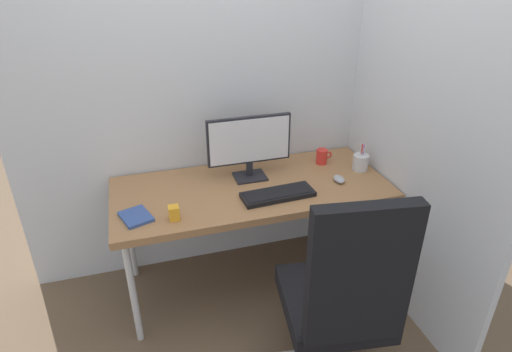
% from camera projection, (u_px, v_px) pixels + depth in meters
% --- Properties ---
extents(ground_plane, '(8.00, 8.00, 0.00)m').
position_uv_depth(ground_plane, '(252.00, 280.00, 2.86)').
color(ground_plane, brown).
extents(wall_back, '(2.69, 0.04, 2.80)m').
position_uv_depth(wall_back, '(233.00, 54.00, 2.53)').
color(wall_back, silver).
rests_on(wall_back, ground_plane).
extents(wall_side_right, '(0.04, 1.78, 2.80)m').
position_uv_depth(wall_side_right, '(410.00, 65.00, 2.29)').
color(wall_side_right, silver).
rests_on(wall_side_right, ground_plane).
extents(desk, '(1.60, 0.70, 0.71)m').
position_uv_depth(desk, '(252.00, 193.00, 2.55)').
color(desk, '#996B42').
rests_on(desk, ground_plane).
extents(office_chair, '(0.60, 0.63, 1.12)m').
position_uv_depth(office_chair, '(343.00, 295.00, 1.95)').
color(office_chair, black).
rests_on(office_chair, ground_plane).
extents(monitor, '(0.50, 0.15, 0.39)m').
position_uv_depth(monitor, '(249.00, 143.00, 2.53)').
color(monitor, black).
rests_on(monitor, desk).
extents(keyboard, '(0.42, 0.17, 0.03)m').
position_uv_depth(keyboard, '(278.00, 194.00, 2.41)').
color(keyboard, black).
rests_on(keyboard, desk).
extents(mouse, '(0.06, 0.10, 0.03)m').
position_uv_depth(mouse, '(339.00, 179.00, 2.57)').
color(mouse, '#9EA0A5').
rests_on(mouse, desk).
extents(pen_holder, '(0.10, 0.10, 0.19)m').
position_uv_depth(pen_holder, '(361.00, 162.00, 2.69)').
color(pen_holder, silver).
rests_on(pen_holder, desk).
extents(notebook, '(0.18, 0.21, 0.02)m').
position_uv_depth(notebook, '(136.00, 217.00, 2.22)').
color(notebook, '#334C8C').
rests_on(notebook, desk).
extents(coffee_mug, '(0.11, 0.07, 0.10)m').
position_uv_depth(coffee_mug, '(322.00, 156.00, 2.77)').
color(coffee_mug, red).
rests_on(coffee_mug, desk).
extents(desk_clamp_accessory, '(0.05, 0.05, 0.08)m').
position_uv_depth(desk_clamp_accessory, '(174.00, 213.00, 2.20)').
color(desk_clamp_accessory, orange).
rests_on(desk_clamp_accessory, desk).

